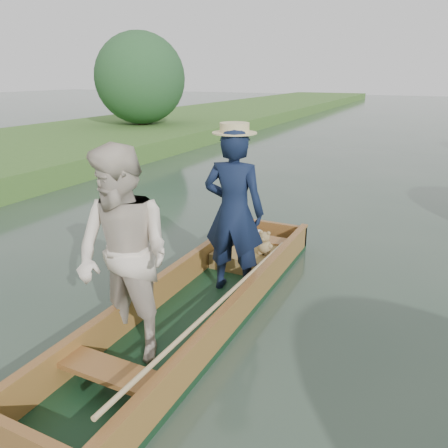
% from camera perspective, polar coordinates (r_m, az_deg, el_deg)
% --- Properties ---
extents(ground, '(120.00, 120.00, 0.00)m').
position_cam_1_polar(ground, '(5.30, -2.91, -11.69)').
color(ground, '#283D30').
rests_on(ground, ground).
extents(punt, '(1.32, 5.00, 2.16)m').
position_cam_1_polar(punt, '(4.74, -5.47, -4.24)').
color(punt, '#13311B').
rests_on(punt, ground).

